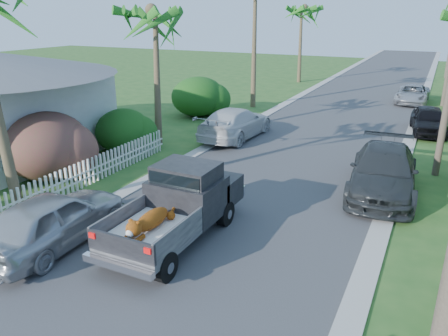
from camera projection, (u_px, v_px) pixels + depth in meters
The scene contains 15 objects.
road at pixel (351, 106), 29.80m from camera, with size 8.00×100.00×0.02m, color #38383A.
curb_left at pixel (290, 101), 31.58m from camera, with size 0.60×100.00×0.06m, color #A5A39E.
curb_right at pixel (419, 112), 28.00m from camera, with size 0.60×100.00×0.06m, color #A5A39E.
pickup_truck at pixel (182, 202), 12.40m from camera, with size 1.98×5.12×2.06m.
parked_car_rm at pixel (383, 172), 15.38m from camera, with size 2.22×5.45×1.58m, color #2C2F31.
parked_car_rf at pixel (429, 120), 23.00m from camera, with size 1.66×4.13×1.41m, color black.
parked_car_rd at pixel (412, 94), 30.74m from camera, with size 2.06×4.47×1.24m, color #A3A4AA.
parked_car_ln at pixel (54, 220), 11.88m from camera, with size 1.82×4.51×1.54m, color #A8ABAF.
parked_car_lf at pixel (236, 123), 22.17m from camera, with size 2.15×5.29×1.54m, color silver.
palm_l_b at pixel (154, 11), 19.58m from camera, with size 4.40×4.40×7.40m.
palm_l_d at pixel (302, 8), 37.93m from camera, with size 4.40×4.40×7.70m.
shrub_l_b at pixel (47, 146), 16.57m from camera, with size 3.00×3.30×2.60m, color #A31740.
shrub_l_c at pixel (123, 131), 19.88m from camera, with size 2.40×2.64×2.00m, color #154814.
shrub_l_d at pixel (198, 96), 26.82m from camera, with size 3.20×3.52×2.40m, color #154814.
picket_fence at pixel (76, 177), 15.66m from camera, with size 0.10×11.00×1.00m, color white.
Camera 1 is at (5.25, -5.27, 6.10)m, focal length 35.00 mm.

